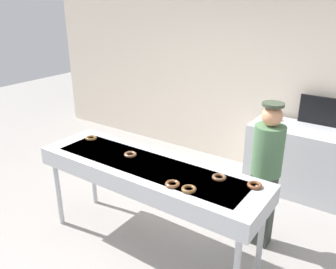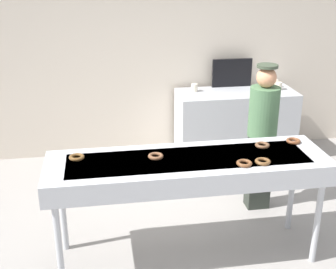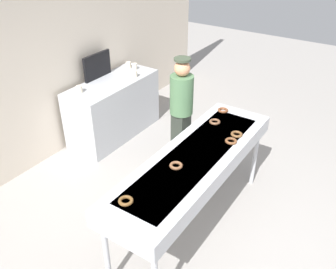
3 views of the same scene
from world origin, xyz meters
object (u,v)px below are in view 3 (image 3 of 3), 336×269
(prep_counter, at_px, (114,109))
(paper_cup_3, at_px, (134,66))
(chocolate_donut_3, at_px, (126,201))
(worker_baker, at_px, (181,110))
(chocolate_donut_2, at_px, (223,110))
(chocolate_donut_5, at_px, (231,141))
(menu_display, at_px, (97,66))
(paper_cup_2, at_px, (79,89))
(paper_cup_0, at_px, (128,65))
(fryer_conveyor, at_px, (194,163))
(chocolate_donut_4, at_px, (237,134))
(chocolate_donut_0, at_px, (176,166))
(chocolate_donut_1, at_px, (215,122))
(paper_cup_1, at_px, (135,74))

(prep_counter, relative_size, paper_cup_3, 15.46)
(chocolate_donut_3, height_order, worker_baker, worker_baker)
(paper_cup_3, bearing_deg, chocolate_donut_2, -108.35)
(chocolate_donut_5, relative_size, menu_display, 0.24)
(chocolate_donut_2, height_order, paper_cup_2, paper_cup_2)
(paper_cup_0, bearing_deg, fryer_conveyor, -126.87)
(fryer_conveyor, height_order, paper_cup_0, paper_cup_0)
(chocolate_donut_4, relative_size, paper_cup_0, 1.30)
(chocolate_donut_5, bearing_deg, chocolate_donut_2, 33.13)
(paper_cup_0, bearing_deg, paper_cup_2, -178.80)
(prep_counter, bearing_deg, chocolate_donut_2, -91.49)
(chocolate_donut_2, bearing_deg, chocolate_donut_0, -174.07)
(chocolate_donut_5, distance_m, prep_counter, 2.44)
(chocolate_donut_0, height_order, chocolate_donut_3, same)
(chocolate_donut_0, xyz_separation_m, paper_cup_0, (1.94, 2.17, -0.02))
(fryer_conveyor, relative_size, chocolate_donut_5, 18.39)
(chocolate_donut_0, relative_size, worker_baker, 0.08)
(fryer_conveyor, distance_m, chocolate_donut_3, 0.96)
(fryer_conveyor, height_order, paper_cup_2, paper_cup_2)
(chocolate_donut_3, bearing_deg, paper_cup_2, 54.37)
(chocolate_donut_1, bearing_deg, chocolate_donut_5, -129.45)
(chocolate_donut_0, xyz_separation_m, chocolate_donut_2, (1.31, 0.14, 0.00))
(chocolate_donut_0, height_order, chocolate_donut_4, same)
(chocolate_donut_1, bearing_deg, menu_display, 80.51)
(paper_cup_0, bearing_deg, paper_cup_3, -89.54)
(fryer_conveyor, relative_size, paper_cup_1, 23.88)
(chocolate_donut_1, distance_m, paper_cup_3, 2.18)
(paper_cup_3, distance_m, menu_display, 0.65)
(chocolate_donut_2, distance_m, prep_counter, 1.97)
(chocolate_donut_2, relative_size, paper_cup_1, 1.30)
(chocolate_donut_3, bearing_deg, paper_cup_0, 38.57)
(chocolate_donut_5, bearing_deg, paper_cup_3, 61.77)
(fryer_conveyor, distance_m, paper_cup_1, 2.37)
(fryer_conveyor, relative_size, chocolate_donut_2, 18.39)
(fryer_conveyor, height_order, chocolate_donut_1, chocolate_donut_1)
(chocolate_donut_5, distance_m, paper_cup_3, 2.61)
(worker_baker, bearing_deg, paper_cup_1, -116.20)
(chocolate_donut_2, xyz_separation_m, paper_cup_2, (-0.50, 2.01, -0.02))
(chocolate_donut_0, distance_m, paper_cup_0, 2.91)
(worker_baker, bearing_deg, paper_cup_0, -120.00)
(chocolate_donut_0, relative_size, chocolate_donut_1, 1.00)
(paper_cup_0, bearing_deg, menu_display, 167.35)
(chocolate_donut_4, distance_m, menu_display, 2.59)
(chocolate_donut_2, bearing_deg, chocolate_donut_4, -138.78)
(paper_cup_0, bearing_deg, chocolate_donut_4, -113.91)
(chocolate_donut_2, distance_m, chocolate_donut_3, 1.98)
(chocolate_donut_0, xyz_separation_m, chocolate_donut_1, (0.99, 0.09, 0.00))
(chocolate_donut_2, relative_size, prep_counter, 0.08)
(chocolate_donut_1, height_order, worker_baker, worker_baker)
(paper_cup_3, height_order, menu_display, menu_display)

